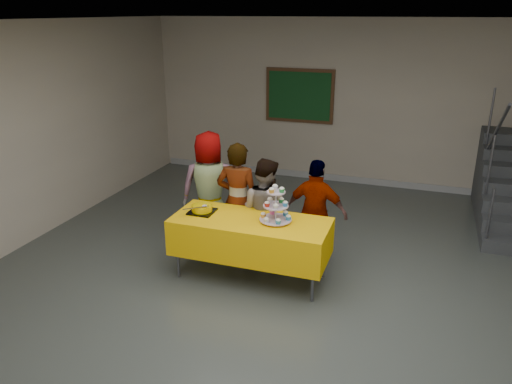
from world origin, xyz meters
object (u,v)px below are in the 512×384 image
Objects in this scene: bake_table at (251,236)px; schoolchild_a at (210,188)px; cupcake_stand at (276,208)px; bear_cake at (202,208)px; schoolchild_b at (238,201)px; schoolchild_c at (264,210)px; schoolchild_d at (316,212)px; noticeboard at (299,96)px.

schoolchild_a is (-0.88, 0.79, 0.24)m from bake_table.
bear_cake is (-0.94, -0.02, -0.11)m from cupcake_stand.
cupcake_stand is at bearing 126.48° from schoolchild_a.
schoolchild_a is 1.02× the size of schoolchild_b.
schoolchild_c is at bearing 141.38° from schoolchild_a.
cupcake_stand is at bearing 133.51° from schoolchild_c.
schoolchild_d reaches higher than bake_table.
bear_cake is 1.45m from schoolchild_d.
schoolchild_a is 3.34m from noticeboard.
bear_cake is 0.23× the size of schoolchild_b.
cupcake_stand reaches higher than bake_table.
schoolchild_a is at bearing 147.59° from cupcake_stand.
schoolchild_d is (1.53, -0.12, -0.10)m from schoolchild_a.
schoolchild_a is 1.15× the size of schoolchild_c.
bake_table is 1.21m from schoolchild_a.
schoolchild_c is at bearing 18.05° from schoolchild_d.
schoolchild_d is (1.00, 0.16, -0.09)m from schoolchild_b.
schoolchild_a is at bearing -5.83° from schoolchild_c.
cupcake_stand reaches higher than bear_cake.
cupcake_stand is at bearing 65.25° from schoolchild_d.
schoolchild_d is (0.64, 0.16, -0.00)m from schoolchild_c.
bake_table is at bearing -172.33° from cupcake_stand.
bake_table is 0.94m from schoolchild_d.
schoolchild_c is (0.89, -0.28, -0.10)m from schoolchild_a.
schoolchild_c reaches higher than cupcake_stand.
cupcake_stand is 0.60m from schoolchild_c.
schoolchild_d is at bearing 45.83° from bake_table.
noticeboard is at bearing 87.39° from bear_cake.
bake_table is 0.66m from schoolchild_b.
noticeboard is (0.42, 3.22, 0.81)m from schoolchild_a.
schoolchild_c reaches higher than bake_table.
noticeboard is (-0.10, 3.50, 0.82)m from schoolchild_b.
bake_table is 5.25× the size of bear_cake.
bear_cake is at bearing 178.03° from bake_table.
schoolchild_c is (0.65, 0.49, -0.14)m from bear_cake.
schoolchild_b is at bearing -88.30° from noticeboard.
schoolchild_a is (-1.18, 0.75, -0.14)m from cupcake_stand.
schoolchild_d is at bearing 154.22° from schoolchild_a.
schoolchild_b is at bearing 12.56° from schoolchild_c.
schoolchild_c is (0.01, 0.51, 0.14)m from bake_table.
noticeboard reaches higher than schoolchild_a.
schoolchild_d is at bearing 60.94° from cupcake_stand.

